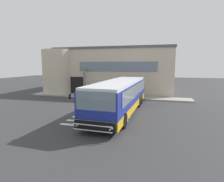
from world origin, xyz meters
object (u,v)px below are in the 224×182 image
entry_support_column (84,80)px  passenger_by_doorway (93,89)px  passenger_near_column (89,88)px  bus_main_foreground (120,97)px  passenger_at_curb_edge (102,88)px

entry_support_column → passenger_by_doorway: 2.18m
entry_support_column → passenger_near_column: 1.23m
bus_main_foreground → passenger_at_curb_edge: size_ratio=7.09×
passenger_at_curb_edge → entry_support_column: bearing=172.4°
bus_main_foreground → passenger_by_doorway: 7.79m
passenger_near_column → passenger_at_curb_edge: bearing=-2.4°
passenger_near_column → passenger_at_curb_edge: size_ratio=1.00×
entry_support_column → bus_main_foreground: bearing=-49.0°
passenger_by_doorway → passenger_at_curb_edge: 1.23m
entry_support_column → passenger_at_curb_edge: size_ratio=2.18×
entry_support_column → passenger_near_column: entry_support_column is taller
passenger_near_column → entry_support_column: bearing=161.7°
bus_main_foreground → passenger_at_curb_edge: bearing=118.7°
passenger_by_doorway → passenger_near_column: bearing=132.7°
passenger_by_doorway → passenger_at_curb_edge: bearing=41.8°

